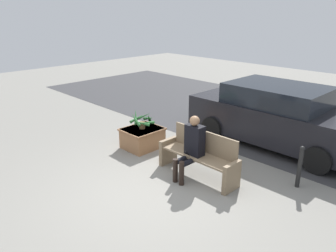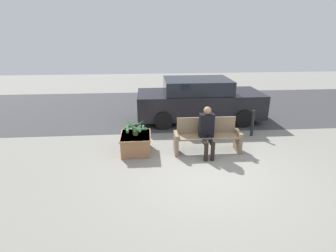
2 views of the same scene
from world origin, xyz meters
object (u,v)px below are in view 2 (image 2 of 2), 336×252
at_px(potted_plant, 135,127).
at_px(bollard_post, 253,122).
at_px(person_seated, 207,130).
at_px(parked_car, 199,100).
at_px(bench, 207,136).
at_px(planter_box, 136,143).

xyz_separation_m(potted_plant, bollard_post, (3.57, 0.89, -0.28)).
relative_size(person_seated, potted_plant, 2.09).
bearing_deg(parked_car, bench, -95.94).
relative_size(bench, person_seated, 1.37).
xyz_separation_m(parked_car, bollard_post, (1.38, -1.71, -0.30)).
distance_m(bench, bollard_post, 1.93).
bearing_deg(potted_plant, person_seated, -8.93).
bearing_deg(planter_box, bench, -3.04).
height_order(bench, potted_plant, potted_plant).
relative_size(person_seated, planter_box, 1.41).
relative_size(planter_box, parked_car, 0.21).
distance_m(planter_box, bollard_post, 3.69).
relative_size(person_seated, bollard_post, 1.53).
height_order(bench, person_seated, person_seated).
distance_m(person_seated, bollard_post, 2.10).
bearing_deg(bollard_post, potted_plant, -166.08).
distance_m(potted_plant, parked_car, 3.40).
height_order(planter_box, parked_car, parked_car).
height_order(potted_plant, bollard_post, potted_plant).
distance_m(person_seated, potted_plant, 1.88).
distance_m(person_seated, planter_box, 1.94).
xyz_separation_m(bench, bollard_post, (1.66, 0.99, -0.00)).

